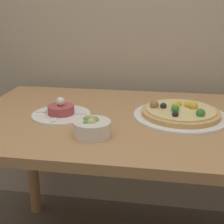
% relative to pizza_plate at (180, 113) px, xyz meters
% --- Properties ---
extents(dining_table, '(1.25, 0.78, 0.74)m').
position_rel_pizza_plate_xyz_m(dining_table, '(-0.21, -0.03, -0.12)').
color(dining_table, '#AD7F51').
rests_on(dining_table, ground_plane).
extents(pizza_plate, '(0.36, 0.36, 0.06)m').
position_rel_pizza_plate_xyz_m(pizza_plate, '(0.00, 0.00, 0.00)').
color(pizza_plate, white).
rests_on(pizza_plate, dining_table).
extents(tartare_plate, '(0.23, 0.23, 0.08)m').
position_rel_pizza_plate_xyz_m(tartare_plate, '(-0.46, -0.06, -0.00)').
color(tartare_plate, white).
rests_on(tartare_plate, dining_table).
extents(small_bowl, '(0.12, 0.12, 0.07)m').
position_rel_pizza_plate_xyz_m(small_bowl, '(-0.30, -0.23, 0.01)').
color(small_bowl, silver).
rests_on(small_bowl, dining_table).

